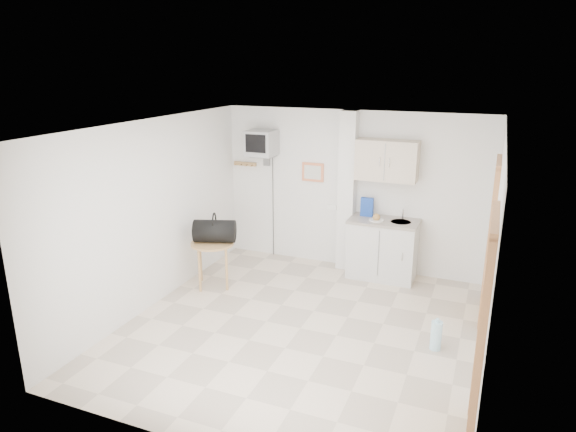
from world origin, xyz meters
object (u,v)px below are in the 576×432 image
at_px(round_table, 213,248).
at_px(water_bottle, 436,335).
at_px(duffel_bag, 215,231).
at_px(crt_television, 261,144).

xyz_separation_m(round_table, water_bottle, (3.26, -0.58, -0.41)).
bearing_deg(water_bottle, duffel_bag, 169.12).
relative_size(round_table, duffel_bag, 1.01).
bearing_deg(crt_television, round_table, -98.75).
bearing_deg(crt_television, duffel_bag, -98.15).
height_order(crt_television, duffel_bag, crt_television).
xyz_separation_m(duffel_bag, water_bottle, (3.24, -0.62, -0.67)).
bearing_deg(round_table, crt_television, 81.25).
bearing_deg(duffel_bag, round_table, -133.37).
bearing_deg(duffel_bag, crt_television, 62.63).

